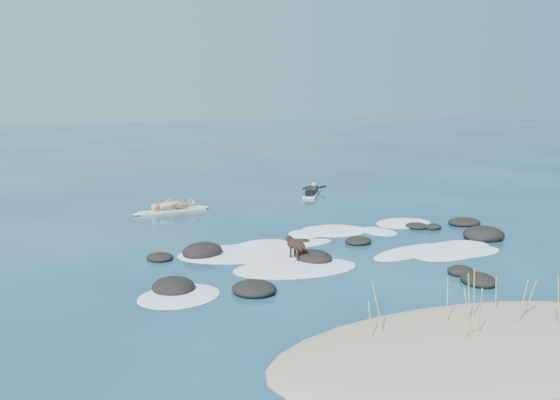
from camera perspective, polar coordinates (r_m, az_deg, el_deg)
name	(u,v)px	position (r m, az deg, el deg)	size (l,w,h in m)	color
ground	(309,250)	(19.92, 2.69, -4.55)	(160.00, 160.00, 0.00)	#0A2642
sand_dune	(480,348)	(13.28, 17.81, -12.72)	(9.00, 4.40, 0.60)	#9E8966
dune_grass	(484,307)	(13.54, 18.14, -9.30)	(4.13, 2.03, 1.21)	#929649
reef_rocks	(351,252)	(19.31, 6.54, -4.74)	(13.08, 7.40, 0.59)	black
breaking_foam	(332,250)	(19.90, 4.75, -4.56)	(12.36, 7.47, 0.12)	white
standing_surfer_rig	(172,194)	(26.15, -9.87, 0.55)	(3.37, 1.04, 1.92)	beige
paddling_surfer_rig	(312,191)	(30.11, 2.93, 0.79)	(1.89, 2.51, 0.47)	white
dog	(295,245)	(18.55, 1.40, -4.13)	(0.39, 1.13, 0.72)	black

